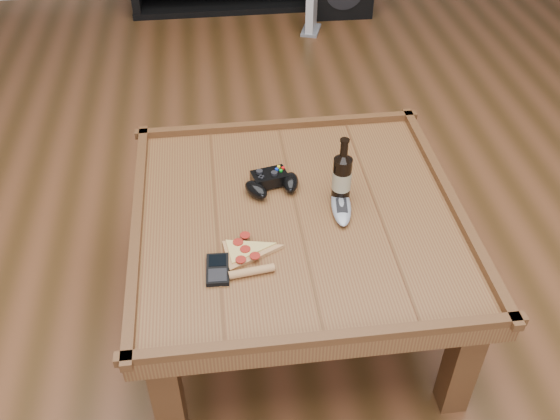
{
  "coord_description": "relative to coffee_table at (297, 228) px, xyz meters",
  "views": [
    {
      "loc": [
        -0.23,
        -1.42,
        1.7
      ],
      "look_at": [
        -0.06,
        -0.06,
        0.52
      ],
      "focal_mm": 40.0,
      "sensor_mm": 36.0,
      "label": 1
    }
  ],
  "objects": [
    {
      "name": "ground",
      "position": [
        0.0,
        0.0,
        -0.39
      ],
      "size": [
        6.0,
        6.0,
        0.0
      ],
      "primitive_type": "plane",
      "color": "#472C14",
      "rests_on": "ground"
    },
    {
      "name": "coffee_table",
      "position": [
        0.0,
        0.0,
        0.0
      ],
      "size": [
        1.03,
        1.03,
        0.48
      ],
      "color": "brown",
      "rests_on": "ground"
    },
    {
      "name": "beer_bottle",
      "position": [
        0.14,
        0.05,
        0.15
      ],
      "size": [
        0.06,
        0.06,
        0.23
      ],
      "color": "black",
      "rests_on": "coffee_table"
    },
    {
      "name": "game_controller",
      "position": [
        -0.06,
        0.13,
        0.08
      ],
      "size": [
        0.19,
        0.15,
        0.05
      ],
      "rotation": [
        0.0,
        0.0,
        0.21
      ],
      "color": "black",
      "rests_on": "coffee_table"
    },
    {
      "name": "pizza_slice",
      "position": [
        -0.17,
        -0.16,
        0.07
      ],
      "size": [
        0.17,
        0.24,
        0.02
      ],
      "rotation": [
        0.0,
        0.0,
        0.13
      ],
      "color": "tan",
      "rests_on": "coffee_table"
    },
    {
      "name": "smartphone",
      "position": [
        -0.25,
        -0.21,
        0.07
      ],
      "size": [
        0.07,
        0.12,
        0.02
      ],
      "rotation": [
        0.0,
        0.0,
        -0.05
      ],
      "color": "black",
      "rests_on": "coffee_table"
    },
    {
      "name": "remote_control",
      "position": [
        0.14,
        0.01,
        0.07
      ],
      "size": [
        0.08,
        0.2,
        0.03
      ],
      "rotation": [
        0.0,
        0.0,
        -0.12
      ],
      "color": "#92979F",
      "rests_on": "coffee_table"
    },
    {
      "name": "game_console",
      "position": [
        0.42,
        2.24,
        -0.29
      ],
      "size": [
        0.16,
        0.21,
        0.23
      ],
      "rotation": [
        0.0,
        0.0,
        -0.33
      ],
      "color": "gray",
      "rests_on": "ground"
    }
  ]
}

